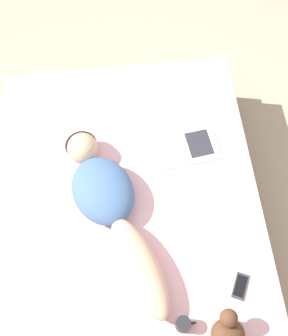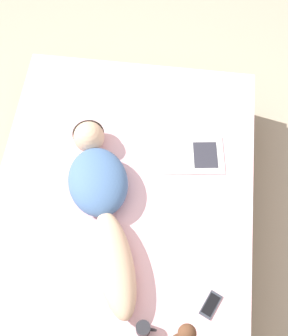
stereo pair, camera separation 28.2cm
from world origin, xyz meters
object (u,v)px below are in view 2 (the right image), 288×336
Objects in this scene: open_magazine at (188,155)px; cell_phone at (211,305)px; coffee_mug at (144,329)px; person at (102,200)px.

cell_phone is (0.19, -0.89, 0.00)m from open_magazine.
open_magazine is 4.38× the size of coffee_mug.
person is 7.62× the size of cell_phone.
person is at bearing 115.76° from coffee_mug.
cell_phone is at bearing -56.39° from person.
person is at bearing -147.60° from open_magazine.
coffee_mug is (0.32, -0.67, -0.04)m from person.
open_magazine is 3.01× the size of cell_phone.
person is 0.74m from coffee_mug.
person is 2.53× the size of open_magazine.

